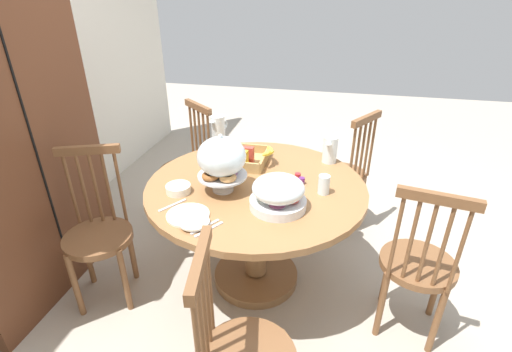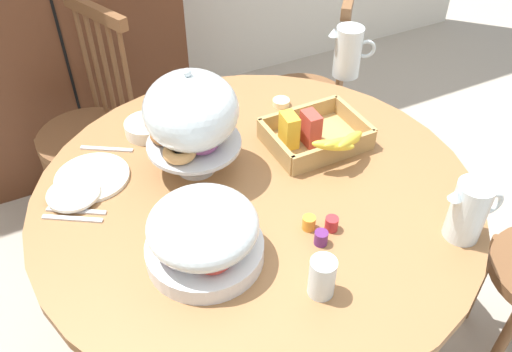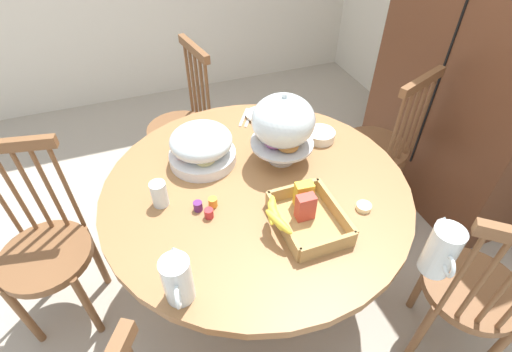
{
  "view_description": "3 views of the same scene",
  "coord_description": "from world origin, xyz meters",
  "px_view_note": "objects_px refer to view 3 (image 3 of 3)",
  "views": [
    {
      "loc": [
        -2.01,
        -0.38,
        1.79
      ],
      "look_at": [
        -0.12,
        0.04,
        0.79
      ],
      "focal_mm": 26.01,
      "sensor_mm": 36.0,
      "label": 1
    },
    {
      "loc": [
        -0.64,
        -0.98,
        1.79
      ],
      "look_at": [
        -0.12,
        0.04,
        0.79
      ],
      "focal_mm": 37.33,
      "sensor_mm": 36.0,
      "label": 2
    },
    {
      "loc": [
        0.98,
        -0.37,
        1.85
      ],
      "look_at": [
        -0.12,
        0.04,
        0.79
      ],
      "focal_mm": 26.65,
      "sensor_mm": 36.0,
      "label": 3
    }
  ],
  "objects_px": {
    "pastry_stand_with_dome": "(283,124)",
    "cereal_bowl": "(320,135)",
    "windsor_chair_far_side": "(183,129)",
    "china_plate_large": "(276,120)",
    "butter_dish": "(364,207)",
    "windsor_chair_facing_door": "(378,149)",
    "china_plate_small": "(260,114)",
    "cereal_basket": "(304,214)",
    "windsor_chair_by_cabinet": "(473,293)",
    "windsor_chair_host_seat": "(47,252)",
    "fruit_platter_covered": "(202,146)",
    "orange_juice_pitcher": "(178,281)",
    "milk_pitcher": "(441,252)",
    "wooden_armoire": "(489,50)",
    "drinking_glass": "(159,194)",
    "dining_table": "(256,215)"
  },
  "relations": [
    {
      "from": "pastry_stand_with_dome",
      "to": "cereal_basket",
      "type": "bearing_deg",
      "value": -10.57
    },
    {
      "from": "milk_pitcher",
      "to": "cereal_bowl",
      "type": "distance_m",
      "value": 0.8
    },
    {
      "from": "windsor_chair_far_side",
      "to": "china_plate_large",
      "type": "relative_size",
      "value": 4.43
    },
    {
      "from": "butter_dish",
      "to": "windsor_chair_by_cabinet",
      "type": "bearing_deg",
      "value": 45.85
    },
    {
      "from": "fruit_platter_covered",
      "to": "drinking_glass",
      "type": "distance_m",
      "value": 0.31
    },
    {
      "from": "milk_pitcher",
      "to": "wooden_armoire",
      "type": "bearing_deg",
      "value": 131.52
    },
    {
      "from": "windsor_chair_facing_door",
      "to": "drinking_glass",
      "type": "distance_m",
      "value": 1.37
    },
    {
      "from": "milk_pitcher",
      "to": "drinking_glass",
      "type": "bearing_deg",
      "value": -127.49
    },
    {
      "from": "pastry_stand_with_dome",
      "to": "windsor_chair_host_seat",
      "type": "bearing_deg",
      "value": -94.21
    },
    {
      "from": "windsor_chair_far_side",
      "to": "milk_pitcher",
      "type": "distance_m",
      "value": 1.69
    },
    {
      "from": "windsor_chair_by_cabinet",
      "to": "windsor_chair_host_seat",
      "type": "distance_m",
      "value": 1.84
    },
    {
      "from": "milk_pitcher",
      "to": "cereal_basket",
      "type": "xyz_separation_m",
      "value": [
        -0.34,
        -0.33,
        -0.05
      ]
    },
    {
      "from": "windsor_chair_facing_door",
      "to": "china_plate_small",
      "type": "xyz_separation_m",
      "value": [
        -0.16,
        -0.69,
        0.3
      ]
    },
    {
      "from": "dining_table",
      "to": "windsor_chair_host_seat",
      "type": "bearing_deg",
      "value": -102.19
    },
    {
      "from": "fruit_platter_covered",
      "to": "orange_juice_pitcher",
      "type": "distance_m",
      "value": 0.68
    },
    {
      "from": "dining_table",
      "to": "china_plate_large",
      "type": "height_order",
      "value": "china_plate_large"
    },
    {
      "from": "cereal_bowl",
      "to": "china_plate_large",
      "type": "bearing_deg",
      "value": -146.42
    },
    {
      "from": "windsor_chair_host_seat",
      "to": "windsor_chair_facing_door",
      "type": "bearing_deg",
      "value": 93.87
    },
    {
      "from": "china_plate_large",
      "to": "cereal_bowl",
      "type": "xyz_separation_m",
      "value": [
        0.22,
        0.14,
        0.02
      ]
    },
    {
      "from": "windsor_chair_far_side",
      "to": "cereal_bowl",
      "type": "height_order",
      "value": "windsor_chair_far_side"
    },
    {
      "from": "cereal_bowl",
      "to": "wooden_armoire",
      "type": "bearing_deg",
      "value": 96.43
    },
    {
      "from": "dining_table",
      "to": "orange_juice_pitcher",
      "type": "xyz_separation_m",
      "value": [
        0.41,
        -0.41,
        0.27
      ]
    },
    {
      "from": "windsor_chair_by_cabinet",
      "to": "china_plate_small",
      "type": "relative_size",
      "value": 6.5
    },
    {
      "from": "pastry_stand_with_dome",
      "to": "drinking_glass",
      "type": "bearing_deg",
      "value": -80.67
    },
    {
      "from": "windsor_chair_by_cabinet",
      "to": "butter_dish",
      "type": "height_order",
      "value": "windsor_chair_by_cabinet"
    },
    {
      "from": "windsor_chair_far_side",
      "to": "china_plate_small",
      "type": "distance_m",
      "value": 0.65
    },
    {
      "from": "orange_juice_pitcher",
      "to": "china_plate_large",
      "type": "bearing_deg",
      "value": 140.8
    },
    {
      "from": "fruit_platter_covered",
      "to": "china_plate_large",
      "type": "bearing_deg",
      "value": 112.98
    },
    {
      "from": "drinking_glass",
      "to": "orange_juice_pitcher",
      "type": "bearing_deg",
      "value": -1.46
    },
    {
      "from": "milk_pitcher",
      "to": "cereal_basket",
      "type": "height_order",
      "value": "milk_pitcher"
    },
    {
      "from": "windsor_chair_host_seat",
      "to": "cereal_basket",
      "type": "distance_m",
      "value": 1.17
    },
    {
      "from": "wooden_armoire",
      "to": "milk_pitcher",
      "type": "xyz_separation_m",
      "value": [
        0.92,
        -1.04,
        -0.16
      ]
    },
    {
      "from": "wooden_armoire",
      "to": "windsor_chair_facing_door",
      "type": "height_order",
      "value": "wooden_armoire"
    },
    {
      "from": "pastry_stand_with_dome",
      "to": "butter_dish",
      "type": "distance_m",
      "value": 0.48
    },
    {
      "from": "dining_table",
      "to": "cereal_basket",
      "type": "distance_m",
      "value": 0.36
    },
    {
      "from": "butter_dish",
      "to": "windsor_chair_host_seat",
      "type": "bearing_deg",
      "value": -110.52
    },
    {
      "from": "wooden_armoire",
      "to": "fruit_platter_covered",
      "type": "xyz_separation_m",
      "value": [
        0.08,
        -1.63,
        -0.16
      ]
    },
    {
      "from": "drinking_glass",
      "to": "windsor_chair_by_cabinet",
      "type": "bearing_deg",
      "value": 59.35
    },
    {
      "from": "windsor_chair_far_side",
      "to": "orange_juice_pitcher",
      "type": "relative_size",
      "value": 5.5
    },
    {
      "from": "wooden_armoire",
      "to": "windsor_chair_far_side",
      "type": "relative_size",
      "value": 2.01
    },
    {
      "from": "china_plate_small",
      "to": "windsor_chair_far_side",
      "type": "bearing_deg",
      "value": -142.28
    },
    {
      "from": "orange_juice_pitcher",
      "to": "milk_pitcher",
      "type": "xyz_separation_m",
      "value": [
        0.2,
        0.83,
        0.01
      ]
    },
    {
      "from": "wooden_armoire",
      "to": "windsor_chair_far_side",
      "type": "height_order",
      "value": "wooden_armoire"
    },
    {
      "from": "wooden_armoire",
      "to": "drinking_glass",
      "type": "height_order",
      "value": "wooden_armoire"
    },
    {
      "from": "butter_dish",
      "to": "milk_pitcher",
      "type": "bearing_deg",
      "value": 12.57
    },
    {
      "from": "pastry_stand_with_dome",
      "to": "cereal_bowl",
      "type": "relative_size",
      "value": 2.46
    },
    {
      "from": "windsor_chair_facing_door",
      "to": "pastry_stand_with_dome",
      "type": "xyz_separation_m",
      "value": [
        0.2,
        -0.73,
        0.48
      ]
    },
    {
      "from": "windsor_chair_by_cabinet",
      "to": "fruit_platter_covered",
      "type": "relative_size",
      "value": 3.25
    },
    {
      "from": "wooden_armoire",
      "to": "dining_table",
      "type": "xyz_separation_m",
      "value": [
        0.32,
        -1.46,
        -0.44
      ]
    },
    {
      "from": "china_plate_large",
      "to": "butter_dish",
      "type": "height_order",
      "value": "butter_dish"
    }
  ]
}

